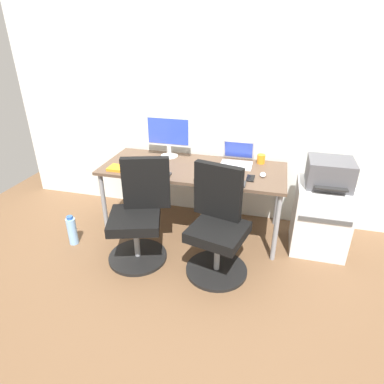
{
  "coord_description": "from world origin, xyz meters",
  "views": [
    {
      "loc": [
        0.74,
        -2.87,
        1.91
      ],
      "look_at": [
        0.0,
        -0.05,
        0.46
      ],
      "focal_mm": 30.43,
      "sensor_mm": 36.0,
      "label": 1
    }
  ],
  "objects_px": {
    "desktop_monitor": "(169,134)",
    "coffee_mug": "(261,159)",
    "open_laptop": "(237,159)",
    "printer": "(330,173)",
    "water_bottle_on_floor": "(72,231)",
    "side_cabinet": "(321,218)",
    "office_chair_right": "(218,227)",
    "office_chair_left": "(139,216)"
  },
  "relations": [
    {
      "from": "desktop_monitor",
      "to": "coffee_mug",
      "type": "xyz_separation_m",
      "value": [
        0.95,
        0.05,
        -0.2
      ]
    },
    {
      "from": "desktop_monitor",
      "to": "open_laptop",
      "type": "xyz_separation_m",
      "value": [
        0.72,
        -0.03,
        -0.2
      ]
    },
    {
      "from": "printer",
      "to": "water_bottle_on_floor",
      "type": "height_order",
      "value": "printer"
    },
    {
      "from": "water_bottle_on_floor",
      "to": "coffee_mug",
      "type": "xyz_separation_m",
      "value": [
        1.72,
        0.84,
        0.61
      ]
    },
    {
      "from": "side_cabinet",
      "to": "desktop_monitor",
      "type": "bearing_deg",
      "value": 170.7
    },
    {
      "from": "office_chair_right",
      "to": "printer",
      "type": "height_order",
      "value": "office_chair_right"
    },
    {
      "from": "office_chair_right",
      "to": "water_bottle_on_floor",
      "type": "xyz_separation_m",
      "value": [
        -1.44,
        -0.0,
        -0.28
      ]
    },
    {
      "from": "office_chair_left",
      "to": "coffee_mug",
      "type": "relative_size",
      "value": 10.22
    },
    {
      "from": "side_cabinet",
      "to": "desktop_monitor",
      "type": "distance_m",
      "value": 1.7
    },
    {
      "from": "office_chair_left",
      "to": "office_chair_right",
      "type": "height_order",
      "value": "same"
    },
    {
      "from": "office_chair_left",
      "to": "side_cabinet",
      "type": "height_order",
      "value": "office_chair_left"
    },
    {
      "from": "office_chair_left",
      "to": "water_bottle_on_floor",
      "type": "height_order",
      "value": "office_chair_left"
    },
    {
      "from": "office_chair_left",
      "to": "water_bottle_on_floor",
      "type": "distance_m",
      "value": 0.78
    },
    {
      "from": "side_cabinet",
      "to": "desktop_monitor",
      "type": "relative_size",
      "value": 1.41
    },
    {
      "from": "office_chair_right",
      "to": "open_laptop",
      "type": "relative_size",
      "value": 3.03
    },
    {
      "from": "water_bottle_on_floor",
      "to": "open_laptop",
      "type": "distance_m",
      "value": 1.78
    },
    {
      "from": "water_bottle_on_floor",
      "to": "open_laptop",
      "type": "relative_size",
      "value": 1.0
    },
    {
      "from": "water_bottle_on_floor",
      "to": "office_chair_left",
      "type": "bearing_deg",
      "value": 0.08
    },
    {
      "from": "desktop_monitor",
      "to": "open_laptop",
      "type": "distance_m",
      "value": 0.75
    },
    {
      "from": "office_chair_left",
      "to": "open_laptop",
      "type": "xyz_separation_m",
      "value": [
        0.76,
        0.76,
        0.34
      ]
    },
    {
      "from": "printer",
      "to": "desktop_monitor",
      "type": "xyz_separation_m",
      "value": [
        -1.56,
        0.26,
        0.16
      ]
    },
    {
      "from": "printer",
      "to": "open_laptop",
      "type": "bearing_deg",
      "value": 164.65
    },
    {
      "from": "water_bottle_on_floor",
      "to": "coffee_mug",
      "type": "relative_size",
      "value": 3.37
    },
    {
      "from": "water_bottle_on_floor",
      "to": "desktop_monitor",
      "type": "xyz_separation_m",
      "value": [
        0.76,
        0.79,
        0.81
      ]
    },
    {
      "from": "desktop_monitor",
      "to": "open_laptop",
      "type": "bearing_deg",
      "value": -2.09
    },
    {
      "from": "side_cabinet",
      "to": "coffee_mug",
      "type": "distance_m",
      "value": 0.8
    },
    {
      "from": "coffee_mug",
      "to": "office_chair_right",
      "type": "bearing_deg",
      "value": -108.14
    },
    {
      "from": "office_chair_right",
      "to": "printer",
      "type": "xyz_separation_m",
      "value": [
        0.88,
        0.53,
        0.37
      ]
    },
    {
      "from": "water_bottle_on_floor",
      "to": "office_chair_right",
      "type": "bearing_deg",
      "value": 0.09
    },
    {
      "from": "side_cabinet",
      "to": "open_laptop",
      "type": "relative_size",
      "value": 2.18
    },
    {
      "from": "open_laptop",
      "to": "desktop_monitor",
      "type": "bearing_deg",
      "value": 177.91
    },
    {
      "from": "desktop_monitor",
      "to": "coffee_mug",
      "type": "distance_m",
      "value": 0.98
    },
    {
      "from": "side_cabinet",
      "to": "open_laptop",
      "type": "distance_m",
      "value": 0.97
    },
    {
      "from": "office_chair_right",
      "to": "coffee_mug",
      "type": "xyz_separation_m",
      "value": [
        0.27,
        0.84,
        0.33
      ]
    },
    {
      "from": "printer",
      "to": "coffee_mug",
      "type": "height_order",
      "value": "printer"
    },
    {
      "from": "open_laptop",
      "to": "office_chair_left",
      "type": "bearing_deg",
      "value": -134.65
    },
    {
      "from": "office_chair_right",
      "to": "open_laptop",
      "type": "bearing_deg",
      "value": 86.75
    },
    {
      "from": "office_chair_right",
      "to": "printer",
      "type": "distance_m",
      "value": 1.1
    },
    {
      "from": "side_cabinet",
      "to": "coffee_mug",
      "type": "relative_size",
      "value": 7.34
    },
    {
      "from": "office_chair_left",
      "to": "water_bottle_on_floor",
      "type": "xyz_separation_m",
      "value": [
        -0.73,
        -0.0,
        -0.28
      ]
    },
    {
      "from": "coffee_mug",
      "to": "desktop_monitor",
      "type": "bearing_deg",
      "value": -177.26
    },
    {
      "from": "office_chair_left",
      "to": "office_chair_right",
      "type": "bearing_deg",
      "value": 0.1
    }
  ]
}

